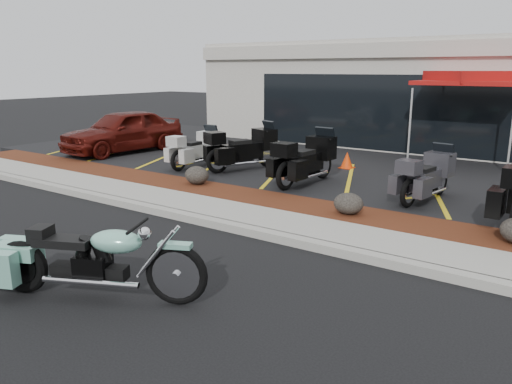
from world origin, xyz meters
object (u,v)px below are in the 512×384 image
Objects in this scene: touring_white at (211,144)px; traffic_cone at (347,160)px; parked_car at (123,131)px; popup_canopy at (474,80)px; hero_cruiser at (176,266)px.

traffic_cone is (3.76, 1.69, -0.35)m from touring_white.
popup_canopy reaches higher than parked_car.
touring_white is 8.20m from popup_canopy.
traffic_cone is at bearing 76.63° from hero_cruiser.
hero_cruiser is 9.23m from traffic_cone.
parked_car is 1.14× the size of popup_canopy.
popup_canopy is at bearing 30.42° from parked_car.
popup_canopy is at bearing -54.96° from touring_white.
parked_car is at bearing 117.73° from hero_cruiser.
hero_cruiser is at bearing -74.61° from popup_canopy.
popup_canopy reaches higher than hero_cruiser.
hero_cruiser is 0.72× the size of parked_car.
parked_car reaches higher than traffic_cone.
parked_car reaches higher than hero_cruiser.
traffic_cone is 4.64m from popup_canopy.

